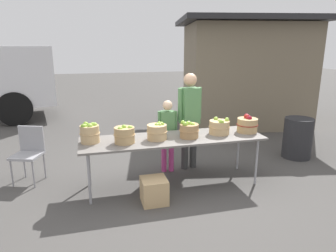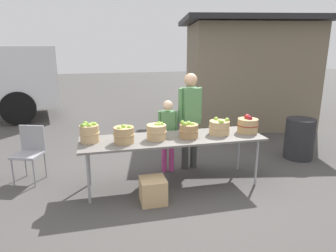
{
  "view_description": "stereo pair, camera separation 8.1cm",
  "coord_description": "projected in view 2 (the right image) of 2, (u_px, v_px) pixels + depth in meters",
  "views": [
    {
      "loc": [
        -1.15,
        -4.12,
        2.07
      ],
      "look_at": [
        0.0,
        0.3,
        0.85
      ],
      "focal_mm": 32.43,
      "sensor_mm": 36.0,
      "label": 1
    },
    {
      "loc": [
        -1.07,
        -4.14,
        2.07
      ],
      "look_at": [
        0.0,
        0.3,
        0.85
      ],
      "focal_mm": 32.43,
      "sensor_mm": 36.0,
      "label": 2
    }
  ],
  "objects": [
    {
      "name": "apple_basket_green_4",
      "position": [
        219.0,
        127.0,
        4.63
      ],
      "size": [
        0.33,
        0.33,
        0.25
      ],
      "color": "tan",
      "rests_on": "market_table"
    },
    {
      "name": "apple_basket_green_1",
      "position": [
        124.0,
        134.0,
        4.21
      ],
      "size": [
        0.3,
        0.3,
        0.26
      ],
      "color": "tan",
      "rests_on": "market_table"
    },
    {
      "name": "vendor_adult",
      "position": [
        190.0,
        114.0,
        5.05
      ],
      "size": [
        0.43,
        0.27,
        1.64
      ],
      "rotation": [
        0.0,
        0.0,
        3.32
      ],
      "color": "#3F3F3F",
      "rests_on": "ground"
    },
    {
      "name": "child_customer",
      "position": [
        168.0,
        130.0,
        4.98
      ],
      "size": [
        0.32,
        0.19,
        1.21
      ],
      "rotation": [
        0.0,
        0.0,
        2.99
      ],
      "color": "#CC3F8C",
      "rests_on": "ground"
    },
    {
      "name": "apple_basket_green_2",
      "position": [
        157.0,
        131.0,
        4.37
      ],
      "size": [
        0.3,
        0.3,
        0.26
      ],
      "color": "tan",
      "rests_on": "market_table"
    },
    {
      "name": "food_kiosk",
      "position": [
        247.0,
        71.0,
        8.18
      ],
      "size": [
        3.98,
        3.51,
        2.74
      ],
      "rotation": [
        0.0,
        0.0,
        -0.19
      ],
      "color": "#726651",
      "rests_on": "ground"
    },
    {
      "name": "apple_basket_green_3",
      "position": [
        189.0,
        130.0,
        4.45
      ],
      "size": [
        0.3,
        0.3,
        0.25
      ],
      "color": "#A87F51",
      "rests_on": "market_table"
    },
    {
      "name": "market_table",
      "position": [
        173.0,
        140.0,
        4.48
      ],
      "size": [
        2.7,
        0.76,
        0.75
      ],
      "color": "slate",
      "rests_on": "ground"
    },
    {
      "name": "apple_basket_red_0",
      "position": [
        248.0,
        125.0,
        4.72
      ],
      "size": [
        0.33,
        0.33,
        0.27
      ],
      "color": "tan",
      "rests_on": "market_table"
    },
    {
      "name": "folding_chair",
      "position": [
        30.0,
        149.0,
        4.71
      ],
      "size": [
        0.51,
        0.51,
        0.86
      ],
      "rotation": [
        0.0,
        0.0,
        5.93
      ],
      "color": "#99999E",
      "rests_on": "ground"
    },
    {
      "name": "ground_plane",
      "position": [
        173.0,
        184.0,
        4.66
      ],
      "size": [
        40.0,
        40.0,
        0.0
      ],
      "primitive_type": "plane",
      "color": "#474442"
    },
    {
      "name": "trash_barrel",
      "position": [
        299.0,
        139.0,
        5.67
      ],
      "size": [
        0.52,
        0.52,
        0.76
      ],
      "primitive_type": "cylinder",
      "color": "#262628",
      "rests_on": "ground"
    },
    {
      "name": "apple_basket_green_0",
      "position": [
        89.0,
        132.0,
        4.23
      ],
      "size": [
        0.28,
        0.28,
        0.3
      ],
      "color": "tan",
      "rests_on": "market_table"
    },
    {
      "name": "produce_crate",
      "position": [
        153.0,
        191.0,
        4.09
      ],
      "size": [
        0.34,
        0.34,
        0.34
      ],
      "primitive_type": "cube",
      "color": "tan",
      "rests_on": "ground"
    }
  ]
}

